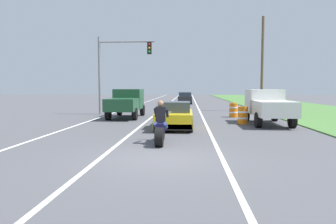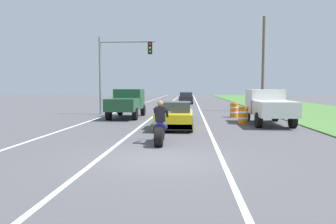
{
  "view_description": "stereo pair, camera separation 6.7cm",
  "coord_description": "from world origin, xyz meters",
  "px_view_note": "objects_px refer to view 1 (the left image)",
  "views": [
    {
      "loc": [
        0.8,
        -9.08,
        2.09
      ],
      "look_at": [
        -0.11,
        4.79,
        1.0
      ],
      "focal_mm": 33.33,
      "sensor_mm": 36.0,
      "label": 1
    },
    {
      "loc": [
        0.86,
        -9.07,
        2.09
      ],
      "look_at": [
        -0.11,
        4.79,
        1.0
      ],
      "focal_mm": 33.33,
      "sensor_mm": 36.0,
      "label": 2
    }
  ],
  "objects_px": {
    "traffic_light_mast_near": "(116,63)",
    "distant_car_far_ahead": "(185,98)",
    "pickup_truck_left_lane_dark_green": "(126,102)",
    "motorcycle_with_rider": "(161,128)",
    "sports_car_yellow": "(175,116)",
    "pickup_truck_right_shoulder_white": "(268,105)",
    "construction_barrel_mid": "(233,110)",
    "construction_barrel_nearest": "(243,115)"
  },
  "relations": [
    {
      "from": "traffic_light_mast_near",
      "to": "distant_car_far_ahead",
      "type": "distance_m",
      "value": 17.62
    },
    {
      "from": "pickup_truck_right_shoulder_white",
      "to": "construction_barrel_mid",
      "type": "distance_m",
      "value": 4.4
    },
    {
      "from": "sports_car_yellow",
      "to": "pickup_truck_right_shoulder_white",
      "type": "relative_size",
      "value": 0.9
    },
    {
      "from": "pickup_truck_left_lane_dark_green",
      "to": "traffic_light_mast_near",
      "type": "distance_m",
      "value": 4.05
    },
    {
      "from": "sports_car_yellow",
      "to": "construction_barrel_nearest",
      "type": "distance_m",
      "value": 4.32
    },
    {
      "from": "pickup_truck_right_shoulder_white",
      "to": "construction_barrel_nearest",
      "type": "height_order",
      "value": "pickup_truck_right_shoulder_white"
    },
    {
      "from": "pickup_truck_right_shoulder_white",
      "to": "distant_car_far_ahead",
      "type": "xyz_separation_m",
      "value": [
        -4.96,
        22.43,
        -0.33
      ]
    },
    {
      "from": "construction_barrel_mid",
      "to": "distant_car_far_ahead",
      "type": "distance_m",
      "value": 18.64
    },
    {
      "from": "motorcycle_with_rider",
      "to": "distant_car_far_ahead",
      "type": "relative_size",
      "value": 0.55
    },
    {
      "from": "construction_barrel_nearest",
      "to": "construction_barrel_mid",
      "type": "distance_m",
      "value": 4.17
    },
    {
      "from": "distant_car_far_ahead",
      "to": "traffic_light_mast_near",
      "type": "bearing_deg",
      "value": -107.25
    },
    {
      "from": "motorcycle_with_rider",
      "to": "sports_car_yellow",
      "type": "bearing_deg",
      "value": 86.06
    },
    {
      "from": "sports_car_yellow",
      "to": "traffic_light_mast_near",
      "type": "bearing_deg",
      "value": 121.6
    },
    {
      "from": "construction_barrel_mid",
      "to": "distant_car_far_ahead",
      "type": "xyz_separation_m",
      "value": [
        -3.62,
        18.28,
        0.27
      ]
    },
    {
      "from": "motorcycle_with_rider",
      "to": "pickup_truck_right_shoulder_white",
      "type": "xyz_separation_m",
      "value": [
        5.54,
        6.64,
        0.51
      ]
    },
    {
      "from": "pickup_truck_right_shoulder_white",
      "to": "construction_barrel_mid",
      "type": "relative_size",
      "value": 4.8
    },
    {
      "from": "traffic_light_mast_near",
      "to": "construction_barrel_mid",
      "type": "distance_m",
      "value": 9.58
    },
    {
      "from": "pickup_truck_left_lane_dark_green",
      "to": "construction_barrel_nearest",
      "type": "relative_size",
      "value": 4.8
    },
    {
      "from": "distant_car_far_ahead",
      "to": "construction_barrel_nearest",
      "type": "bearing_deg",
      "value": -80.98
    },
    {
      "from": "distant_car_far_ahead",
      "to": "construction_barrel_mid",
      "type": "bearing_deg",
      "value": -78.8
    },
    {
      "from": "construction_barrel_nearest",
      "to": "distant_car_far_ahead",
      "type": "bearing_deg",
      "value": 99.02
    },
    {
      "from": "sports_car_yellow",
      "to": "pickup_truck_left_lane_dark_green",
      "type": "distance_m",
      "value": 6.48
    },
    {
      "from": "motorcycle_with_rider",
      "to": "sports_car_yellow",
      "type": "distance_m",
      "value": 4.62
    },
    {
      "from": "construction_barrel_nearest",
      "to": "pickup_truck_right_shoulder_white",
      "type": "bearing_deg",
      "value": 0.89
    },
    {
      "from": "motorcycle_with_rider",
      "to": "construction_barrel_nearest",
      "type": "distance_m",
      "value": 7.81
    },
    {
      "from": "pickup_truck_left_lane_dark_green",
      "to": "motorcycle_with_rider",
      "type": "bearing_deg",
      "value": -71.73
    },
    {
      "from": "motorcycle_with_rider",
      "to": "traffic_light_mast_near",
      "type": "height_order",
      "value": "traffic_light_mast_near"
    },
    {
      "from": "sports_car_yellow",
      "to": "pickup_truck_left_lane_dark_green",
      "type": "xyz_separation_m",
      "value": [
        -3.61,
        5.36,
        0.48
      ]
    },
    {
      "from": "pickup_truck_left_lane_dark_green",
      "to": "distant_car_far_ahead",
      "type": "xyz_separation_m",
      "value": [
        3.88,
        19.1,
        -0.33
      ]
    },
    {
      "from": "pickup_truck_left_lane_dark_green",
      "to": "construction_barrel_mid",
      "type": "bearing_deg",
      "value": 6.21
    },
    {
      "from": "motorcycle_with_rider",
      "to": "traffic_light_mast_near",
      "type": "relative_size",
      "value": 0.37
    },
    {
      "from": "distant_car_far_ahead",
      "to": "motorcycle_with_rider",
      "type": "bearing_deg",
      "value": -91.15
    },
    {
      "from": "pickup_truck_left_lane_dark_green",
      "to": "pickup_truck_right_shoulder_white",
      "type": "distance_m",
      "value": 9.44
    },
    {
      "from": "pickup_truck_right_shoulder_white",
      "to": "pickup_truck_left_lane_dark_green",
      "type": "bearing_deg",
      "value": 159.34
    },
    {
      "from": "pickup_truck_right_shoulder_white",
      "to": "construction_barrel_mid",
      "type": "xyz_separation_m",
      "value": [
        -1.34,
        4.15,
        -0.6
      ]
    },
    {
      "from": "pickup_truck_left_lane_dark_green",
      "to": "pickup_truck_right_shoulder_white",
      "type": "height_order",
      "value": "same"
    },
    {
      "from": "sports_car_yellow",
      "to": "construction_barrel_mid",
      "type": "height_order",
      "value": "sports_car_yellow"
    },
    {
      "from": "construction_barrel_nearest",
      "to": "distant_car_far_ahead",
      "type": "xyz_separation_m",
      "value": [
        -3.56,
        22.45,
        0.27
      ]
    },
    {
      "from": "construction_barrel_nearest",
      "to": "construction_barrel_mid",
      "type": "xyz_separation_m",
      "value": [
        0.06,
        4.17,
        0.0
      ]
    },
    {
      "from": "motorcycle_with_rider",
      "to": "construction_barrel_mid",
      "type": "distance_m",
      "value": 11.58
    },
    {
      "from": "distant_car_far_ahead",
      "to": "pickup_truck_right_shoulder_white",
      "type": "bearing_deg",
      "value": -77.53
    },
    {
      "from": "motorcycle_with_rider",
      "to": "sports_car_yellow",
      "type": "relative_size",
      "value": 0.51
    }
  ]
}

